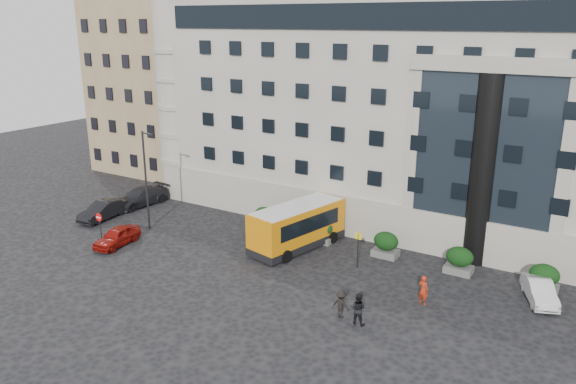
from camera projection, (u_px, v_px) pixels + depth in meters
name	position (u px, v px, depth m)	size (l,w,h in m)	color
ground	(249.00, 276.00, 36.96)	(120.00, 120.00, 0.00)	black
civic_building	(448.00, 105.00, 49.18)	(44.00, 24.00, 18.00)	gray
entrance_column	(483.00, 171.00, 37.39)	(1.80, 1.80, 13.00)	black
apartment_near	(176.00, 78.00, 62.33)	(14.00, 14.00, 20.00)	#8C7251
apartment_far	(248.00, 58.00, 78.18)	(13.00, 13.00, 22.00)	#786546
hedge_a	(264.00, 218.00, 45.03)	(1.80, 1.26, 1.84)	#535351
hedge_b	(321.00, 230.00, 42.42)	(1.80, 1.26, 1.84)	#535351
hedge_c	(386.00, 244.00, 39.81)	(1.80, 1.26, 1.84)	#535351
hedge_d	(459.00, 260.00, 37.20)	(1.80, 1.26, 1.84)	#535351
hedge_e	(544.00, 278.00, 34.58)	(1.80, 1.26, 1.84)	#535351
street_lamp	(146.00, 177.00, 44.11)	(1.16, 0.18, 8.00)	#262628
bus_stop_sign	(358.00, 244.00, 37.75)	(0.50, 0.08, 2.52)	#262628
no_entry_sign	(99.00, 222.00, 42.16)	(0.64, 0.16, 2.32)	#262628
minibus	(297.00, 225.00, 41.12)	(4.35, 8.18, 3.25)	orange
red_truck	(233.00, 170.00, 57.10)	(2.63, 5.44, 2.91)	maroon
parked_car_a	(117.00, 236.00, 41.88)	(1.63, 4.04, 1.38)	maroon
parked_car_b	(103.00, 210.00, 47.39)	(1.61, 4.61, 1.52)	black
parked_car_c	(140.00, 197.00, 50.85)	(2.22, 5.45, 1.58)	black
parked_car_d	(220.00, 181.00, 56.33)	(2.26, 4.89, 1.36)	black
white_taxi	(540.00, 291.00, 33.56)	(1.39, 3.98, 1.31)	silver
pedestrian_a	(423.00, 290.00, 33.11)	(0.67, 0.44, 1.83)	#A82710
pedestrian_b	(358.00, 309.00, 30.94)	(0.90, 0.70, 1.85)	black
pedestrian_c	(341.00, 304.00, 31.67)	(1.04, 0.60, 1.61)	black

